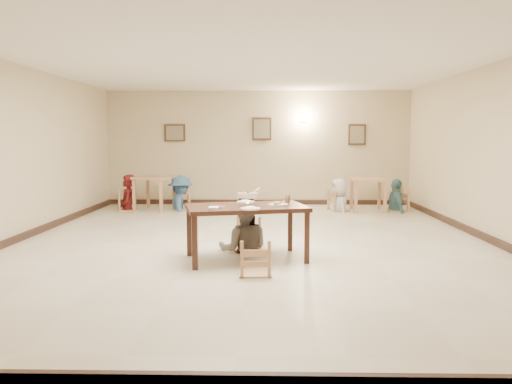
{
  "coord_description": "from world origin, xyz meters",
  "views": [
    {
      "loc": [
        0.23,
        -8.24,
        1.72
      ],
      "look_at": [
        0.07,
        -0.69,
        0.92
      ],
      "focal_mm": 35.0,
      "sensor_mm": 36.0,
      "label": 1
    }
  ],
  "objects_px": {
    "curry_warmer": "(248,195)",
    "bg_diner_c": "(339,179)",
    "chair_near": "(255,241)",
    "bg_diner_b": "(181,176)",
    "main_table": "(246,211)",
    "chair_far": "(246,220)",
    "bg_chair_rl": "(339,192)",
    "drink_glass": "(288,199)",
    "bg_table_left": "(154,182)",
    "bg_chair_ll": "(127,191)",
    "main_diner": "(244,197)",
    "bg_table_right": "(368,184)",
    "bg_chair_rr": "(397,190)",
    "bg_diner_d": "(397,179)",
    "bg_diner_a": "(127,175)",
    "bg_chair_lr": "(181,192)"
  },
  "relations": [
    {
      "from": "drink_glass",
      "to": "bg_chair_ll",
      "type": "height_order",
      "value": "bg_chair_ll"
    },
    {
      "from": "curry_warmer",
      "to": "bg_diner_c",
      "type": "xyz_separation_m",
      "value": [
        2.03,
        5.01,
        -0.15
      ]
    },
    {
      "from": "main_diner",
      "to": "main_table",
      "type": "bearing_deg",
      "value": 95.41
    },
    {
      "from": "bg_chair_lr",
      "to": "main_table",
      "type": "bearing_deg",
      "value": 4.97
    },
    {
      "from": "bg_chair_lr",
      "to": "bg_chair_rl",
      "type": "xyz_separation_m",
      "value": [
        3.86,
        -0.12,
        0.04
      ]
    },
    {
      "from": "bg_chair_ll",
      "to": "bg_diner_d",
      "type": "relative_size",
      "value": 0.61
    },
    {
      "from": "drink_glass",
      "to": "bg_chair_ll",
      "type": "distance_m",
      "value": 6.04
    },
    {
      "from": "bg_chair_lr",
      "to": "bg_diner_d",
      "type": "bearing_deg",
      "value": 73.88
    },
    {
      "from": "bg_table_right",
      "to": "bg_diner_d",
      "type": "xyz_separation_m",
      "value": [
        0.69,
        0.01,
        0.12
      ]
    },
    {
      "from": "drink_glass",
      "to": "bg_diner_b",
      "type": "xyz_separation_m",
      "value": [
        -2.41,
        4.91,
        -0.01
      ]
    },
    {
      "from": "chair_far",
      "to": "bg_table_right",
      "type": "relative_size",
      "value": 1.12
    },
    {
      "from": "bg_table_right",
      "to": "bg_diner_b",
      "type": "xyz_separation_m",
      "value": [
        -4.55,
        0.15,
        0.18
      ]
    },
    {
      "from": "bg_diner_a",
      "to": "bg_diner_c",
      "type": "bearing_deg",
      "value": 78.57
    },
    {
      "from": "bg_diner_a",
      "to": "bg_table_right",
      "type": "bearing_deg",
      "value": 78.21
    },
    {
      "from": "main_table",
      "to": "curry_warmer",
      "type": "xyz_separation_m",
      "value": [
        0.02,
        -0.02,
        0.23
      ]
    },
    {
      "from": "chair_far",
      "to": "bg_chair_rl",
      "type": "xyz_separation_m",
      "value": [
        2.08,
        4.3,
        0.01
      ]
    },
    {
      "from": "bg_diner_c",
      "to": "bg_diner_d",
      "type": "relative_size",
      "value": 1.0
    },
    {
      "from": "bg_chair_ll",
      "to": "bg_diner_a",
      "type": "xyz_separation_m",
      "value": [
        -0.0,
        0.0,
        0.4
      ]
    },
    {
      "from": "main_table",
      "to": "curry_warmer",
      "type": "distance_m",
      "value": 0.23
    },
    {
      "from": "bg_chair_ll",
      "to": "bg_diner_c",
      "type": "xyz_separation_m",
      "value": [
        5.15,
        0.03,
        0.31
      ]
    },
    {
      "from": "bg_table_left",
      "to": "bg_diner_b",
      "type": "xyz_separation_m",
      "value": [
        0.64,
        0.08,
        0.16
      ]
    },
    {
      "from": "chair_near",
      "to": "bg_table_right",
      "type": "distance_m",
      "value": 6.31
    },
    {
      "from": "chair_far",
      "to": "bg_table_left",
      "type": "distance_m",
      "value": 4.98
    },
    {
      "from": "bg_chair_lr",
      "to": "bg_diner_b",
      "type": "bearing_deg",
      "value": 75.44
    },
    {
      "from": "bg_chair_lr",
      "to": "bg_diner_d",
      "type": "distance_m",
      "value": 5.25
    },
    {
      "from": "main_diner",
      "to": "bg_diner_d",
      "type": "relative_size",
      "value": 1.07
    },
    {
      "from": "chair_near",
      "to": "bg_chair_rl",
      "type": "xyz_separation_m",
      "value": [
        1.91,
        5.78,
        0.03
      ]
    },
    {
      "from": "bg_diner_d",
      "to": "bg_chair_ll",
      "type": "bearing_deg",
      "value": 85.08
    },
    {
      "from": "chair_near",
      "to": "bg_table_left",
      "type": "height_order",
      "value": "chair_near"
    },
    {
      "from": "main_table",
      "to": "bg_diner_b",
      "type": "relative_size",
      "value": 1.09
    },
    {
      "from": "bg_chair_rl",
      "to": "chair_near",
      "type": "bearing_deg",
      "value": 143.97
    },
    {
      "from": "bg_diner_d",
      "to": "main_diner",
      "type": "bearing_deg",
      "value": 136.47
    },
    {
      "from": "chair_far",
      "to": "bg_diner_b",
      "type": "height_order",
      "value": "bg_diner_b"
    },
    {
      "from": "chair_near",
      "to": "bg_diner_b",
      "type": "height_order",
      "value": "bg_diner_b"
    },
    {
      "from": "chair_far",
      "to": "bg_diner_c",
      "type": "height_order",
      "value": "bg_diner_c"
    },
    {
      "from": "bg_diner_b",
      "to": "bg_diner_d",
      "type": "relative_size",
      "value": 1.08
    },
    {
      "from": "main_diner",
      "to": "bg_chair_lr",
      "type": "height_order",
      "value": "main_diner"
    },
    {
      "from": "bg_diner_d",
      "to": "bg_table_right",
      "type": "bearing_deg",
      "value": 85.9
    },
    {
      "from": "drink_glass",
      "to": "bg_table_left",
      "type": "xyz_separation_m",
      "value": [
        -3.06,
        4.83,
        -0.16
      ]
    },
    {
      "from": "chair_near",
      "to": "bg_chair_rr",
      "type": "bearing_deg",
      "value": -123.6
    },
    {
      "from": "bg_table_right",
      "to": "bg_table_left",
      "type": "bearing_deg",
      "value": 179.19
    },
    {
      "from": "drink_glass",
      "to": "bg_diner_c",
      "type": "xyz_separation_m",
      "value": [
        1.45,
        4.79,
        -0.07
      ]
    },
    {
      "from": "main_table",
      "to": "bg_chair_rl",
      "type": "xyz_separation_m",
      "value": [
        2.05,
        5.0,
        -0.24
      ]
    },
    {
      "from": "bg_chair_rl",
      "to": "bg_diner_c",
      "type": "bearing_deg",
      "value": -17.77
    },
    {
      "from": "chair_far",
      "to": "main_diner",
      "type": "height_order",
      "value": "main_diner"
    },
    {
      "from": "chair_far",
      "to": "main_diner",
      "type": "bearing_deg",
      "value": -99.9
    },
    {
      "from": "bg_chair_lr",
      "to": "bg_chair_rr",
      "type": "bearing_deg",
      "value": 73.88
    },
    {
      "from": "chair_far",
      "to": "bg_chair_rl",
      "type": "relative_size",
      "value": 0.98
    },
    {
      "from": "main_table",
      "to": "chair_far",
      "type": "xyz_separation_m",
      "value": [
        -0.03,
        0.7,
        -0.25
      ]
    },
    {
      "from": "bg_chair_rr",
      "to": "bg_diner_b",
      "type": "bearing_deg",
      "value": -99.69
    }
  ]
}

